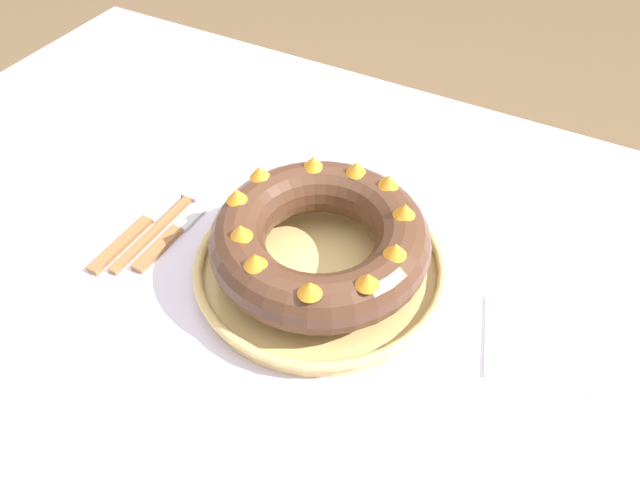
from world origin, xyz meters
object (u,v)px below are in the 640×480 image
object	(u,v)px
bundt_cake	(320,239)
serving_knife	(146,221)
serving_dish	(320,267)
cake_knife	(177,230)
napkin	(560,346)
fork	(175,212)

from	to	relation	value
bundt_cake	serving_knife	bearing A→B (deg)	-173.29
serving_dish	cake_knife	world-z (taller)	serving_dish
serving_dish	napkin	bearing A→B (deg)	6.40
serving_dish	fork	bearing A→B (deg)	178.93
bundt_cake	serving_knife	xyz separation A→B (m)	(-0.25, -0.03, -0.06)
bundt_cake	fork	bearing A→B (deg)	178.94
serving_dish	serving_knife	bearing A→B (deg)	-173.30
bundt_cake	serving_knife	distance (m)	0.25
bundt_cake	napkin	world-z (taller)	bundt_cake
fork	napkin	xyz separation A→B (m)	(0.51, 0.03, -0.00)
fork	serving_knife	distance (m)	0.04
serving_knife	bundt_cake	bearing A→B (deg)	7.46
napkin	serving_knife	bearing A→B (deg)	-173.46
napkin	fork	bearing A→B (deg)	-176.89
serving_dish	cake_knife	bearing A→B (deg)	-173.45
bundt_cake	cake_knife	distance (m)	0.21
serving_knife	napkin	size ratio (longest dim) A/B	1.47
serving_knife	napkin	bearing A→B (deg)	7.29
napkin	cake_knife	bearing A→B (deg)	-173.54
bundt_cake	serving_dish	bearing A→B (deg)	-81.06
serving_dish	bundt_cake	distance (m)	0.05
serving_dish	serving_knife	xyz separation A→B (m)	(-0.25, -0.03, -0.01)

